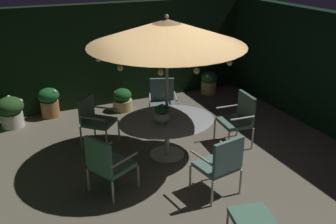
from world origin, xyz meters
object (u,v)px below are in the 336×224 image
object	(u,v)px
patio_dining_table	(167,126)
patio_chair_northeast	(221,162)
potted_plant_back_right	(49,101)
patio_chair_north	(107,162)
potted_plant_back_left	(11,111)
patio_chair_south	(95,117)
centerpiece_planter	(162,113)
patio_chair_east	(239,116)
potted_plant_left_near	(209,82)
potted_plant_right_near	(122,100)
patio_chair_southeast	(162,99)
ottoman_footrest	(252,218)
patio_umbrella	(167,32)

from	to	relation	value
patio_dining_table	patio_chair_northeast	size ratio (longest dim) A/B	1.74
potted_plant_back_right	patio_chair_northeast	bearing A→B (deg)	-65.13
patio_chair_north	potted_plant_back_left	size ratio (longest dim) A/B	1.46
patio_chair_south	potted_plant_back_left	bearing A→B (deg)	133.68
patio_chair_north	centerpiece_planter	bearing A→B (deg)	26.56
patio_chair_east	patio_chair_northeast	bearing A→B (deg)	-132.85
patio_chair_south	potted_plant_left_near	world-z (taller)	patio_chair_south
potted_plant_back_left	potted_plant_right_near	bearing A→B (deg)	-1.99
patio_chair_north	potted_plant_left_near	distance (m)	5.06
patio_dining_table	patio_chair_northeast	distance (m)	1.52
patio_chair_southeast	patio_chair_east	bearing A→B (deg)	-57.75
potted_plant_right_near	patio_dining_table	bearing A→B (deg)	-88.19
patio_chair_east	patio_chair_south	world-z (taller)	patio_chair_east
potted_plant_left_near	potted_plant_back_right	xyz separation A→B (m)	(-4.20, 0.19, 0.05)
centerpiece_planter	patio_chair_south	size ratio (longest dim) A/B	0.38
centerpiece_planter	patio_chair_southeast	world-z (taller)	centerpiece_planter
patio_chair_south	potted_plant_left_near	bearing A→B (deg)	24.61
patio_chair_east	potted_plant_left_near	distance (m)	2.95
patio_chair_southeast	potted_plant_back_left	bearing A→B (deg)	159.59
patio_dining_table	ottoman_footrest	xyz separation A→B (m)	(0.10, -2.54, -0.27)
patio_chair_southeast	patio_chair_south	size ratio (longest dim) A/B	1.01
patio_chair_south	ottoman_footrest	bearing A→B (deg)	-71.22
patio_dining_table	potted_plant_left_near	distance (m)	3.61
patio_chair_east	patio_chair_southeast	bearing A→B (deg)	122.25
patio_chair_northeast	potted_plant_back_right	bearing A→B (deg)	114.87
patio_umbrella	patio_chair_northeast	world-z (taller)	patio_umbrella
centerpiece_planter	potted_plant_back_right	world-z (taller)	centerpiece_planter
potted_plant_left_near	patio_chair_east	bearing A→B (deg)	-108.45
patio_chair_northeast	patio_chair_south	size ratio (longest dim) A/B	1.05
centerpiece_planter	patio_chair_south	bearing A→B (deg)	130.79
patio_chair_south	patio_chair_northeast	bearing A→B (deg)	-61.55
patio_chair_north	ottoman_footrest	xyz separation A→B (m)	(1.44, -1.83, -0.21)
centerpiece_planter	patio_chair_east	distance (m)	1.69
patio_chair_north	potted_plant_right_near	size ratio (longest dim) A/B	1.85
patio_chair_southeast	potted_plant_left_near	bearing A→B (deg)	32.57
patio_chair_north	potted_plant_back_right	xyz separation A→B (m)	(-0.41, 3.54, -0.18)
patio_chair_north	potted_plant_back_left	world-z (taller)	patio_chair_north
patio_chair_east	potted_plant_back_right	bearing A→B (deg)	137.72
patio_umbrella	centerpiece_planter	world-z (taller)	patio_umbrella
patio_chair_east	potted_plant_right_near	distance (m)	3.10
patio_chair_northeast	potted_plant_right_near	bearing A→B (deg)	94.70
patio_dining_table	patio_umbrella	xyz separation A→B (m)	(-0.00, 0.00, 1.74)
potted_plant_back_right	patio_chair_east	bearing A→B (deg)	-42.28
potted_plant_left_near	patio_chair_north	bearing A→B (deg)	-138.44
patio_umbrella	potted_plant_left_near	xyz separation A→B (m)	(2.44, 2.65, -2.03)
patio_chair_north	potted_plant_back_right	world-z (taller)	patio_chair_north
patio_dining_table	ottoman_footrest	distance (m)	2.56
ottoman_footrest	potted_plant_back_left	bearing A→B (deg)	117.85
potted_plant_right_near	potted_plant_back_left	bearing A→B (deg)	178.01
patio_chair_northeast	potted_plant_back_left	world-z (taller)	patio_chair_northeast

